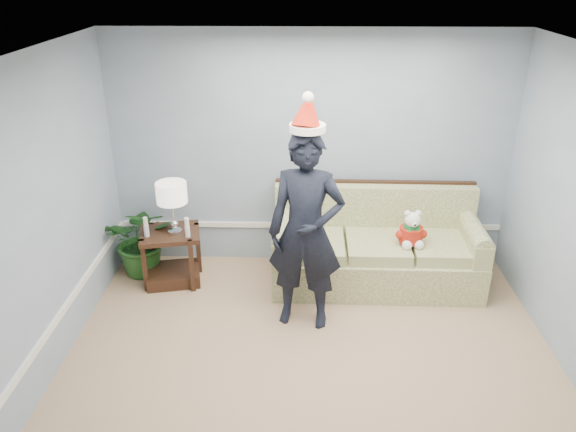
{
  "coord_description": "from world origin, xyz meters",
  "views": [
    {
      "loc": [
        -0.1,
        -3.52,
        3.33
      ],
      "look_at": [
        -0.23,
        1.55,
        1.0
      ],
      "focal_mm": 35.0,
      "sensor_mm": 36.0,
      "label": 1
    }
  ],
  "objects_px": {
    "table_lamp": "(172,195)",
    "teddy_bear": "(411,233)",
    "man": "(306,232)",
    "side_table": "(173,262)",
    "sofa": "(375,250)",
    "houseplant": "(143,239)"
  },
  "relations": [
    {
      "from": "table_lamp",
      "to": "houseplant",
      "type": "distance_m",
      "value": 0.79
    },
    {
      "from": "side_table",
      "to": "houseplant",
      "type": "bearing_deg",
      "value": 153.81
    },
    {
      "from": "sofa",
      "to": "houseplant",
      "type": "height_order",
      "value": "sofa"
    },
    {
      "from": "sofa",
      "to": "side_table",
      "type": "xyz_separation_m",
      "value": [
        -2.27,
        -0.1,
        -0.13
      ]
    },
    {
      "from": "table_lamp",
      "to": "teddy_bear",
      "type": "height_order",
      "value": "table_lamp"
    },
    {
      "from": "table_lamp",
      "to": "side_table",
      "type": "bearing_deg",
      "value": 163.51
    },
    {
      "from": "houseplant",
      "to": "table_lamp",
      "type": "bearing_deg",
      "value": -24.81
    },
    {
      "from": "houseplant",
      "to": "man",
      "type": "xyz_separation_m",
      "value": [
        1.84,
        -0.9,
        0.56
      ]
    },
    {
      "from": "teddy_bear",
      "to": "man",
      "type": "bearing_deg",
      "value": -157.4
    },
    {
      "from": "sofa",
      "to": "teddy_bear",
      "type": "relative_size",
      "value": 5.63
    },
    {
      "from": "side_table",
      "to": "sofa",
      "type": "bearing_deg",
      "value": 2.41
    },
    {
      "from": "teddy_bear",
      "to": "sofa",
      "type": "bearing_deg",
      "value": 141.18
    },
    {
      "from": "sofa",
      "to": "side_table",
      "type": "distance_m",
      "value": 2.27
    },
    {
      "from": "side_table",
      "to": "houseplant",
      "type": "xyz_separation_m",
      "value": [
        -0.36,
        0.18,
        0.19
      ]
    },
    {
      "from": "sofa",
      "to": "table_lamp",
      "type": "relative_size",
      "value": 3.91
    },
    {
      "from": "sofa",
      "to": "houseplant",
      "type": "distance_m",
      "value": 2.63
    },
    {
      "from": "side_table",
      "to": "teddy_bear",
      "type": "bearing_deg",
      "value": -2.69
    },
    {
      "from": "side_table",
      "to": "table_lamp",
      "type": "xyz_separation_m",
      "value": [
        0.06,
        -0.02,
        0.82
      ]
    },
    {
      "from": "man",
      "to": "teddy_bear",
      "type": "relative_size",
      "value": 4.9
    },
    {
      "from": "table_lamp",
      "to": "houseplant",
      "type": "xyz_separation_m",
      "value": [
        -0.43,
        0.2,
        -0.63
      ]
    },
    {
      "from": "houseplant",
      "to": "man",
      "type": "relative_size",
      "value": 0.43
    },
    {
      "from": "side_table",
      "to": "table_lamp",
      "type": "bearing_deg",
      "value": -16.49
    }
  ]
}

